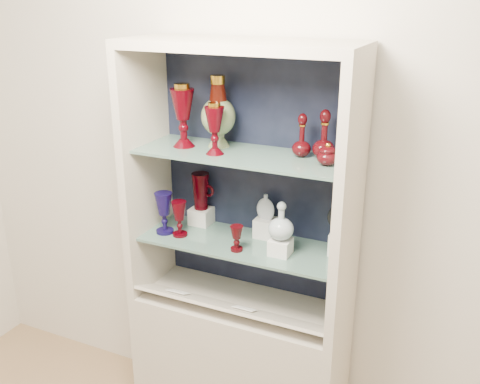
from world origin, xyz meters
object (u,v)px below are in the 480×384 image
at_px(cobalt_goblet, 164,213).
at_px(ruby_pitcher, 201,191).
at_px(ruby_decanter_a, 302,133).
at_px(clear_square_bottle, 279,234).
at_px(lidded_bowl, 327,154).
at_px(cameo_medallion, 341,219).
at_px(ruby_decanter_b, 324,133).
at_px(pedestal_lamp_right, 215,129).
at_px(pedestal_lamp_left, 183,116).
at_px(ruby_goblet_small, 237,238).
at_px(flat_flask, 266,206).
at_px(ruby_goblet_tall, 179,219).
at_px(enamel_urn, 218,112).
at_px(clear_round_decanter, 281,222).

bearing_deg(cobalt_goblet, ruby_pitcher, 57.07).
xyz_separation_m(ruby_decanter_a, clear_square_bottle, (-0.08, -0.02, -0.46)).
xyz_separation_m(lidded_bowl, ruby_pitcher, (-0.64, 0.12, -0.30)).
bearing_deg(lidded_bowl, clear_square_bottle, 166.77).
bearing_deg(cameo_medallion, clear_square_bottle, 172.59).
xyz_separation_m(ruby_decanter_b, cobalt_goblet, (-0.71, -0.13, -0.43)).
bearing_deg(ruby_decanter_a, cameo_medallion, 1.41).
bearing_deg(cobalt_goblet, ruby_decanter_a, 10.34).
bearing_deg(pedestal_lamp_right, ruby_pitcher, 135.17).
relative_size(pedestal_lamp_left, cobalt_goblet, 1.40).
relative_size(ruby_decanter_b, cameo_medallion, 1.59).
xyz_separation_m(ruby_pitcher, clear_square_bottle, (0.43, -0.07, -0.11)).
distance_m(ruby_decanter_b, ruby_goblet_small, 0.59).
xyz_separation_m(ruby_goblet_small, flat_flask, (0.06, 0.19, 0.09)).
relative_size(ruby_decanter_a, ruby_pitcher, 1.15).
bearing_deg(flat_flask, pedestal_lamp_right, -134.63).
xyz_separation_m(cobalt_goblet, ruby_goblet_small, (0.39, -0.03, -0.04)).
bearing_deg(ruby_goblet_tall, ruby_pitcher, 81.30).
bearing_deg(pedestal_lamp_right, flat_flask, 41.72).
distance_m(ruby_decanter_a, cobalt_goblet, 0.76).
distance_m(enamel_urn, flat_flask, 0.48).
bearing_deg(ruby_goblet_small, flat_flask, 72.14).
distance_m(pedestal_lamp_left, cameo_medallion, 0.82).
distance_m(ruby_goblet_tall, cameo_medallion, 0.74).
xyz_separation_m(lidded_bowl, clear_square_bottle, (-0.21, 0.05, -0.41)).
bearing_deg(cameo_medallion, ruby_goblet_tall, 176.11).
relative_size(ruby_pitcher, clear_square_bottle, 1.55).
height_order(enamel_urn, ruby_decanter_b, enamel_urn).
xyz_separation_m(ruby_goblet_tall, clear_round_decanter, (0.49, 0.01, 0.07)).
bearing_deg(ruby_decanter_a, ruby_pitcher, 174.23).
height_order(enamel_urn, clear_round_decanter, enamel_urn).
xyz_separation_m(enamel_urn, ruby_pitcher, (-0.13, 0.05, -0.41)).
xyz_separation_m(cobalt_goblet, clear_round_decanter, (0.58, 0.02, 0.05)).
bearing_deg(ruby_decanter_b, ruby_goblet_tall, -168.75).
bearing_deg(ruby_decanter_b, cameo_medallion, -5.09).
distance_m(pedestal_lamp_left, ruby_goblet_tall, 0.48).
bearing_deg(enamel_urn, ruby_decanter_a, -0.37).
bearing_deg(ruby_goblet_small, cameo_medallion, 19.55).
bearing_deg(ruby_goblet_tall, enamel_urn, 37.16).
bearing_deg(ruby_decanter_b, flat_flask, 173.83).
xyz_separation_m(clear_square_bottle, cameo_medallion, (0.27, 0.03, 0.11)).
relative_size(pedestal_lamp_left, ruby_decanter_a, 1.35).
height_order(ruby_decanter_a, cameo_medallion, ruby_decanter_a).
height_order(enamel_urn, clear_square_bottle, enamel_urn).
bearing_deg(enamel_urn, cobalt_goblet, -153.61).
distance_m(cobalt_goblet, ruby_goblet_small, 0.39).
height_order(pedestal_lamp_right, lidded_bowl, pedestal_lamp_right).
xyz_separation_m(ruby_goblet_small, ruby_pitcher, (-0.28, 0.20, 0.11)).
bearing_deg(pedestal_lamp_left, ruby_goblet_tall, -101.85).
bearing_deg(cobalt_goblet, cameo_medallion, 8.31).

